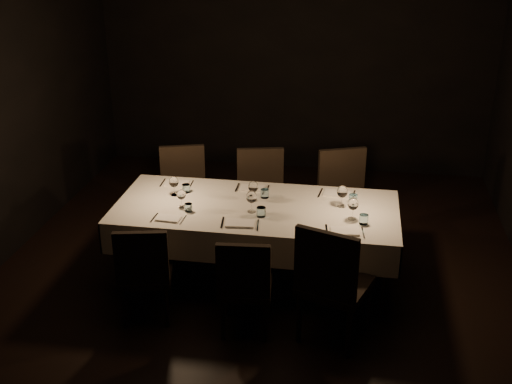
% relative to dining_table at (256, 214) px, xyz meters
% --- Properties ---
extents(room, '(5.01, 6.01, 3.01)m').
position_rel_dining_table_xyz_m(room, '(0.00, 0.00, 0.81)').
color(room, black).
rests_on(room, ground).
extents(dining_table, '(2.52, 1.12, 0.76)m').
position_rel_dining_table_xyz_m(dining_table, '(0.00, 0.00, 0.00)').
color(dining_table, black).
rests_on(dining_table, ground).
extents(chair_near_left, '(0.51, 0.51, 0.89)m').
position_rel_dining_table_xyz_m(chair_near_left, '(-0.79, -0.79, -0.19)').
color(chair_near_left, black).
rests_on(chair_near_left, ground).
extents(place_setting_near_left, '(0.30, 0.39, 0.17)m').
position_rel_dining_table_xyz_m(place_setting_near_left, '(-0.64, -0.22, 0.14)').
color(place_setting_near_left, white).
rests_on(place_setting_near_left, dining_table).
extents(chair_near_center, '(0.45, 0.45, 0.87)m').
position_rel_dining_table_xyz_m(chair_near_center, '(0.05, -0.84, -0.20)').
color(chair_near_center, black).
rests_on(chair_near_center, ground).
extents(place_setting_near_center, '(0.36, 0.42, 0.20)m').
position_rel_dining_table_xyz_m(place_setting_near_center, '(-0.01, -0.22, 0.15)').
color(place_setting_near_center, white).
rests_on(place_setting_near_center, dining_table).
extents(chair_near_right, '(0.64, 0.64, 1.04)m').
position_rel_dining_table_xyz_m(chair_near_right, '(0.72, -0.83, -0.12)').
color(chair_near_right, black).
rests_on(chair_near_right, ground).
extents(place_setting_near_right, '(0.35, 0.41, 0.19)m').
position_rel_dining_table_xyz_m(place_setting_near_right, '(0.86, -0.22, 0.15)').
color(place_setting_near_right, white).
rests_on(place_setting_near_right, dining_table).
extents(chair_far_left, '(0.58, 0.58, 0.96)m').
position_rel_dining_table_xyz_m(chair_far_left, '(-0.89, 0.80, -0.16)').
color(chair_far_left, black).
rests_on(chair_far_left, ground).
extents(place_setting_far_left, '(0.33, 0.41, 0.18)m').
position_rel_dining_table_xyz_m(place_setting_far_left, '(-0.78, 0.22, 0.15)').
color(place_setting_far_left, white).
rests_on(place_setting_far_left, dining_table).
extents(chair_far_center, '(0.56, 0.56, 0.99)m').
position_rel_dining_table_xyz_m(chair_far_center, '(-0.08, 0.78, -0.15)').
color(chair_far_center, black).
rests_on(chair_far_center, ground).
extents(place_setting_far_center, '(0.34, 0.41, 0.19)m').
position_rel_dining_table_xyz_m(place_setting_far_center, '(-0.04, 0.22, 0.15)').
color(place_setting_far_center, white).
rests_on(place_setting_far_center, dining_table).
extents(chair_far_right, '(0.63, 0.63, 1.01)m').
position_rel_dining_table_xyz_m(chair_far_right, '(0.77, 0.83, -0.13)').
color(chair_far_right, black).
rests_on(chair_far_right, ground).
extents(place_setting_far_right, '(0.37, 0.42, 0.20)m').
position_rel_dining_table_xyz_m(place_setting_far_right, '(0.76, 0.22, 0.15)').
color(place_setting_far_right, white).
rests_on(place_setting_far_right, dining_table).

